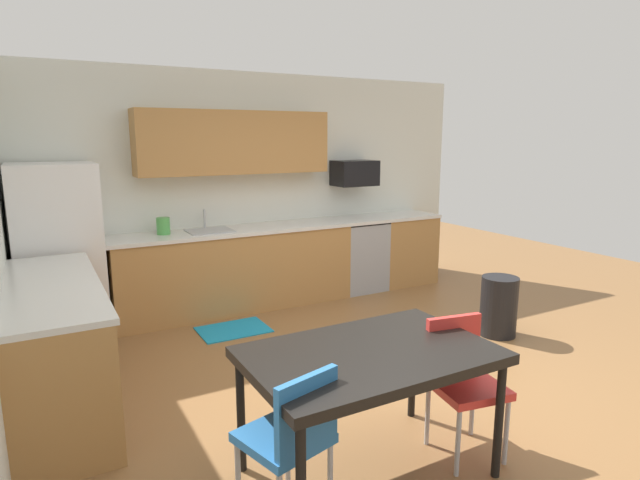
{
  "coord_description": "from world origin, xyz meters",
  "views": [
    {
      "loc": [
        -2.35,
        -3.24,
        1.96
      ],
      "look_at": [
        0.0,
        1.0,
        1.0
      ],
      "focal_mm": 29.24,
      "sensor_mm": 36.0,
      "label": 1
    }
  ],
  "objects_px": {
    "oven_range": "(358,255)",
    "microwave": "(355,173)",
    "trash_bin": "(499,306)",
    "kettle": "(163,227)",
    "chair_near_table": "(462,374)",
    "chair_far_side": "(292,433)",
    "refrigerator": "(59,254)",
    "dining_table": "(370,361)"
  },
  "relations": [
    {
      "from": "trash_bin",
      "to": "dining_table",
      "type": "bearing_deg",
      "value": -153.35
    },
    {
      "from": "chair_near_table",
      "to": "chair_far_side",
      "type": "relative_size",
      "value": 1.0
    },
    {
      "from": "chair_far_side",
      "to": "kettle",
      "type": "distance_m",
      "value": 3.49
    },
    {
      "from": "microwave",
      "to": "trash_bin",
      "type": "relative_size",
      "value": 0.9
    },
    {
      "from": "dining_table",
      "to": "chair_far_side",
      "type": "bearing_deg",
      "value": -165.49
    },
    {
      "from": "oven_range",
      "to": "chair_far_side",
      "type": "height_order",
      "value": "oven_range"
    },
    {
      "from": "dining_table",
      "to": "chair_near_table",
      "type": "bearing_deg",
      "value": -5.91
    },
    {
      "from": "microwave",
      "to": "dining_table",
      "type": "distance_m",
      "value": 4.01
    },
    {
      "from": "oven_range",
      "to": "trash_bin",
      "type": "distance_m",
      "value": 2.09
    },
    {
      "from": "trash_bin",
      "to": "kettle",
      "type": "distance_m",
      "value": 3.57
    },
    {
      "from": "refrigerator",
      "to": "microwave",
      "type": "bearing_deg",
      "value": 2.97
    },
    {
      "from": "dining_table",
      "to": "kettle",
      "type": "xyz_separation_m",
      "value": [
        -0.4,
        3.3,
        0.31
      ]
    },
    {
      "from": "microwave",
      "to": "oven_range",
      "type": "bearing_deg",
      "value": -90.0
    },
    {
      "from": "microwave",
      "to": "chair_far_side",
      "type": "xyz_separation_m",
      "value": [
        -2.61,
        -3.5,
        -1.0
      ]
    },
    {
      "from": "chair_far_side",
      "to": "kettle",
      "type": "bearing_deg",
      "value": 87.34
    },
    {
      "from": "microwave",
      "to": "trash_bin",
      "type": "bearing_deg",
      "value": -81.04
    },
    {
      "from": "oven_range",
      "to": "microwave",
      "type": "distance_m",
      "value": 1.06
    },
    {
      "from": "microwave",
      "to": "chair_near_table",
      "type": "height_order",
      "value": "microwave"
    },
    {
      "from": "kettle",
      "to": "refrigerator",
      "type": "bearing_deg",
      "value": -172.72
    },
    {
      "from": "oven_range",
      "to": "microwave",
      "type": "relative_size",
      "value": 1.69
    },
    {
      "from": "refrigerator",
      "to": "kettle",
      "type": "height_order",
      "value": "refrigerator"
    },
    {
      "from": "refrigerator",
      "to": "dining_table",
      "type": "xyz_separation_m",
      "value": [
        1.42,
        -3.17,
        -0.15
      ]
    },
    {
      "from": "oven_range",
      "to": "chair_far_side",
      "type": "relative_size",
      "value": 1.07
    },
    {
      "from": "microwave",
      "to": "refrigerator",
      "type": "bearing_deg",
      "value": -177.03
    },
    {
      "from": "trash_bin",
      "to": "chair_near_table",
      "type": "bearing_deg",
      "value": -143.88
    },
    {
      "from": "chair_near_table",
      "to": "oven_range",
      "type": "bearing_deg",
      "value": 67.27
    },
    {
      "from": "oven_range",
      "to": "microwave",
      "type": "xyz_separation_m",
      "value": [
        -0.0,
        0.1,
        1.05
      ]
    },
    {
      "from": "oven_range",
      "to": "chair_near_table",
      "type": "bearing_deg",
      "value": -112.73
    },
    {
      "from": "trash_bin",
      "to": "kettle",
      "type": "height_order",
      "value": "kettle"
    },
    {
      "from": "dining_table",
      "to": "kettle",
      "type": "bearing_deg",
      "value": 96.95
    },
    {
      "from": "microwave",
      "to": "chair_near_table",
      "type": "distance_m",
      "value": 3.83
    },
    {
      "from": "oven_range",
      "to": "chair_near_table",
      "type": "relative_size",
      "value": 1.07
    },
    {
      "from": "oven_range",
      "to": "microwave",
      "type": "height_order",
      "value": "microwave"
    },
    {
      "from": "oven_range",
      "to": "chair_far_side",
      "type": "bearing_deg",
      "value": -127.47
    },
    {
      "from": "dining_table",
      "to": "refrigerator",
      "type": "bearing_deg",
      "value": 114.11
    },
    {
      "from": "trash_bin",
      "to": "kettle",
      "type": "relative_size",
      "value": 3.0
    },
    {
      "from": "chair_near_table",
      "to": "kettle",
      "type": "xyz_separation_m",
      "value": [
        -1.05,
        3.37,
        0.52
      ]
    },
    {
      "from": "chair_near_table",
      "to": "chair_far_side",
      "type": "bearing_deg",
      "value": -176.31
    },
    {
      "from": "dining_table",
      "to": "chair_far_side",
      "type": "distance_m",
      "value": 0.62
    },
    {
      "from": "chair_far_side",
      "to": "oven_range",
      "type": "bearing_deg",
      "value": 52.53
    },
    {
      "from": "oven_range",
      "to": "dining_table",
      "type": "distance_m",
      "value": 3.85
    },
    {
      "from": "oven_range",
      "to": "chair_near_table",
      "type": "height_order",
      "value": "oven_range"
    }
  ]
}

